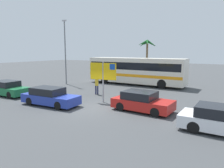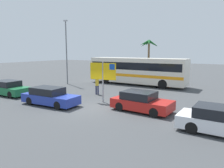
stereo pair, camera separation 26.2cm
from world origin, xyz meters
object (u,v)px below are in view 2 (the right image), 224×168
at_px(car_green, 9,88).
at_px(car_red, 141,102).
at_px(ferry_sign, 103,73).
at_px(bus_front_coach, 137,70).
at_px(pedestrian_by_bus, 97,84).
at_px(car_blue, 50,97).
at_px(car_white, 223,121).

xyz_separation_m(car_green, car_red, (12.44, 1.64, 0.00)).
bearing_deg(ferry_sign, bus_front_coach, 92.40).
xyz_separation_m(ferry_sign, pedestrian_by_bus, (-2.21, 2.17, -1.31)).
distance_m(car_blue, car_green, 5.98).
height_order(bus_front_coach, car_blue, bus_front_coach).
bearing_deg(car_green, pedestrian_by_bus, 32.27).
bearing_deg(bus_front_coach, ferry_sign, -80.18).
distance_m(car_blue, pedestrian_by_bus, 5.07).
relative_size(ferry_sign, car_blue, 0.70).
height_order(ferry_sign, car_blue, ferry_sign).
bearing_deg(car_green, car_white, -1.39).
xyz_separation_m(ferry_sign, car_green, (-8.91, -2.33, -1.69)).
bearing_deg(ferry_sign, car_green, -172.78).
height_order(car_green, pedestrian_by_bus, pedestrian_by_bus).
height_order(car_red, pedestrian_by_bus, pedestrian_by_bus).
bearing_deg(car_blue, car_white, -0.69).
height_order(car_blue, car_green, same).
bearing_deg(ferry_sign, car_white, -22.23).
height_order(bus_front_coach, ferry_sign, ferry_sign).
distance_m(car_white, car_red, 5.28).
bearing_deg(ferry_sign, pedestrian_by_bus, 128.02).
bearing_deg(car_blue, car_green, 171.66).
relative_size(bus_front_coach, car_white, 2.70).
distance_m(ferry_sign, pedestrian_by_bus, 3.36).
xyz_separation_m(bus_front_coach, car_white, (10.20, -11.67, -1.15)).
bearing_deg(car_white, car_blue, -176.55).
bearing_deg(car_green, ferry_sign, 13.05).
bearing_deg(car_white, pedestrian_by_bus, 158.25).
xyz_separation_m(bus_front_coach, pedestrian_by_bus, (-0.58, -7.24, -0.77)).
bearing_deg(car_white, bus_front_coach, 131.77).
bearing_deg(car_red, car_white, -14.83).
xyz_separation_m(car_blue, car_white, (11.52, 0.57, 0.00)).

